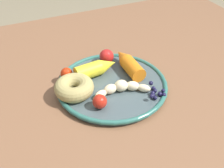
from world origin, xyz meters
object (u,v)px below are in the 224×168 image
Objects in this scene: blueberry_pile at (154,92)px; plate at (112,85)px; banana at (122,88)px; carrot_orange at (128,63)px; tomato_far at (106,56)px; donut at (74,87)px; tomato_near at (100,102)px; tomato_mid at (67,74)px; dining_table at (119,105)px; carrot_yellow at (96,68)px.

plate is at bearing 134.65° from blueberry_pile.
carrot_orange is (0.06, 0.08, 0.01)m from banana.
carrot_orange and tomato_far have the same top height.
tomato_far reaches higher than plate.
donut is at bearing 155.06° from blueberry_pile.
banana reaches higher than blueberry_pile.
blueberry_pile is 1.62× the size of tomato_near.
donut is 3.04× the size of tomato_mid.
dining_table is 0.14m from tomato_far.
tomato_mid is (0.00, 0.07, -0.00)m from donut.
carrot_orange is at bearing 54.08° from banana.
banana is at bearing -72.15° from carrot_yellow.
donut is at bearing 177.83° from plate.
carrot_yellow is 0.08m from tomato_mid.
banana is at bearing 22.58° from tomato_near.
dining_table is 0.10m from plate.
tomato_mid is at bearing 144.42° from plate.
carrot_yellow is 1.25× the size of donut.
dining_table is 21.99× the size of blueberry_pile.
blueberry_pile is 1.73× the size of tomato_mid.
donut is 0.16m from tomato_far.
tomato_near is 0.83× the size of tomato_far.
carrot_orange is 1.08× the size of carrot_yellow.
tomato_far is (0.13, 0.10, 0.00)m from donut.
plate is 8.97× the size of tomato_mid.
blueberry_pile is (0.07, -0.04, -0.01)m from banana.
carrot_yellow is 0.17m from blueberry_pile.
banana is 1.19× the size of carrot_yellow.
tomato_near reaches higher than banana.
tomato_near reaches higher than tomato_mid.
donut is 1.76× the size of blueberry_pile.
carrot_yellow reaches higher than tomato_near.
tomato_near is 0.19m from tomato_far.
dining_table is 12.50× the size of donut.
donut is 0.20m from blueberry_pile.
tomato_near is at bearing -139.51° from carrot_orange.
donut is at bearing -166.88° from carrot_orange.
tomato_mid is at bearing 105.27° from tomato_near.
tomato_near is at bearing -74.73° from tomato_mid.
banana is 2.62× the size of blueberry_pile.
tomato_mid is (-0.04, 0.14, -0.00)m from tomato_near.
tomato_far is at bearing 42.74° from carrot_yellow.
plate is 2.95× the size of donut.
banana is at bearing -110.04° from dining_table.
blueberry_pile is (0.10, -0.14, -0.01)m from carrot_yellow.
plate is at bearing -35.58° from tomato_mid.
tomato_mid reaches higher than dining_table.
donut is at bearing 158.98° from banana.
donut is at bearing -146.91° from carrot_yellow.
carrot_yellow reaches higher than plate.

